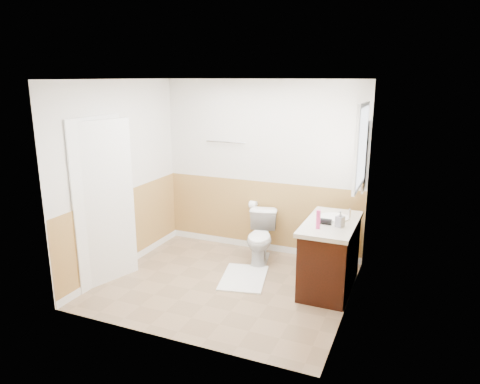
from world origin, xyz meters
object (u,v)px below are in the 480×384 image
at_px(lotion_bottle, 318,219).
at_px(bath_mat, 244,278).
at_px(toilet, 261,237).
at_px(soap_dispenser, 340,219).
at_px(vanity_cabinet, 330,257).

bearing_deg(lotion_bottle, bath_mat, 173.40).
height_order(toilet, lotion_bottle, lotion_bottle).
distance_m(toilet, soap_dispenser, 1.44).
height_order(toilet, vanity_cabinet, vanity_cabinet).
height_order(bath_mat, lotion_bottle, lotion_bottle).
distance_m(toilet, lotion_bottle, 1.35).
relative_size(toilet, bath_mat, 0.87).
relative_size(bath_mat, vanity_cabinet, 0.73).
relative_size(vanity_cabinet, lotion_bottle, 5.00).
xyz_separation_m(toilet, soap_dispenser, (1.18, -0.58, 0.60)).
bearing_deg(soap_dispenser, lotion_bottle, -144.33).
xyz_separation_m(toilet, bath_mat, (-0.00, -0.63, -0.34)).
height_order(toilet, bath_mat, toilet).
relative_size(lotion_bottle, soap_dispenser, 1.17).
bearing_deg(bath_mat, soap_dispenser, 2.29).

